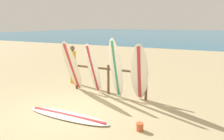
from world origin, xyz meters
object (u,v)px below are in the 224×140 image
(surfboard_lying_on_sand, at_px, (68,116))
(beachgoer_standing, at_px, (73,63))
(sand_bucket, at_px, (140,127))
(surfboard_leaning_center_left, at_px, (116,69))
(surfboard_leaning_center, at_px, (139,73))
(surfboard_leaning_far_left, at_px, (72,66))
(surfboard_leaning_left, at_px, (93,69))
(surfboard_rack, at_px, (108,75))

(surfboard_lying_on_sand, distance_m, beachgoer_standing, 3.61)
(sand_bucket, bearing_deg, beachgoer_standing, 146.07)
(surfboard_leaning_center_left, distance_m, surfboard_leaning_center, 0.82)
(surfboard_leaning_far_left, bearing_deg, surfboard_leaning_center, 1.39)
(surfboard_leaning_far_left, distance_m, surfboard_leaning_left, 0.88)
(surfboard_leaning_center_left, height_order, surfboard_leaning_center, surfboard_leaning_center_left)
(surfboard_leaning_left, bearing_deg, beachgoer_standing, 151.06)
(surfboard_leaning_center, relative_size, surfboard_lying_on_sand, 0.76)
(surfboard_leaning_far_left, distance_m, sand_bucket, 3.86)
(surfboard_lying_on_sand, bearing_deg, sand_bucket, 4.92)
(surfboard_rack, relative_size, surfboard_leaning_center, 1.50)
(surfboard_leaning_center, relative_size, sand_bucket, 10.21)
(surfboard_leaning_left, relative_size, surfboard_leaning_center_left, 0.90)
(surfboard_leaning_center, distance_m, beachgoer_standing, 3.48)
(surfboard_leaning_center_left, distance_m, sand_bucket, 2.50)
(surfboard_leaning_center_left, relative_size, beachgoer_standing, 1.29)
(surfboard_leaning_left, height_order, beachgoer_standing, surfboard_leaning_left)
(surfboard_leaning_center, bearing_deg, surfboard_leaning_left, 178.97)
(surfboard_leaning_far_left, relative_size, surfboard_leaning_left, 1.03)
(beachgoer_standing, xyz_separation_m, sand_bucket, (4.04, -2.72, -0.81))
(surfboard_leaning_center, xyz_separation_m, beachgoer_standing, (-3.36, 0.91, -0.09))
(surfboard_leaning_left, distance_m, beachgoer_standing, 1.82)
(surfboard_rack, relative_size, beachgoer_standing, 1.81)
(surfboard_lying_on_sand, relative_size, sand_bucket, 13.51)
(surfboard_lying_on_sand, bearing_deg, surfboard_rack, 87.80)
(surfboard_rack, xyz_separation_m, surfboard_leaning_left, (-0.46, -0.29, 0.24))
(beachgoer_standing, bearing_deg, surfboard_lying_on_sand, -55.82)
(surfboard_leaning_left, distance_m, sand_bucket, 3.18)
(surfboard_rack, xyz_separation_m, sand_bucket, (1.98, -2.13, -0.62))
(surfboard_leaning_far_left, relative_size, beachgoer_standing, 1.20)
(surfboard_leaning_far_left, xyz_separation_m, surfboard_leaning_center_left, (1.83, 0.01, 0.08))
(surfboard_leaning_left, bearing_deg, surfboard_leaning_far_left, -173.72)
(beachgoer_standing, height_order, sand_bucket, beachgoer_standing)
(surfboard_leaning_left, bearing_deg, surfboard_leaning_center_left, -5.22)
(surfboard_leaning_far_left, distance_m, surfboard_leaning_center, 2.64)
(surfboard_leaning_left, distance_m, surfboard_leaning_center_left, 0.96)
(sand_bucket, bearing_deg, surfboard_rack, 133.01)
(surfboard_lying_on_sand, height_order, beachgoer_standing, beachgoer_standing)
(beachgoer_standing, bearing_deg, sand_bucket, -33.93)
(surfboard_rack, height_order, surfboard_leaning_far_left, surfboard_leaning_far_left)
(surfboard_leaning_center_left, relative_size, sand_bucket, 10.92)
(surfboard_leaning_far_left, height_order, surfboard_lying_on_sand, surfboard_leaning_far_left)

